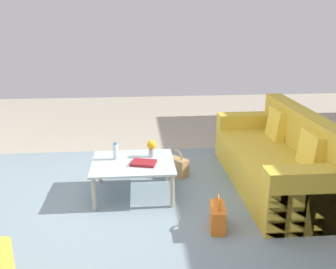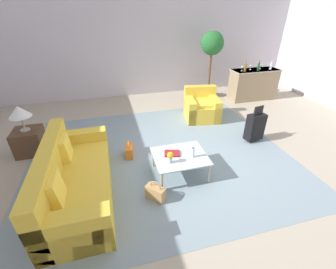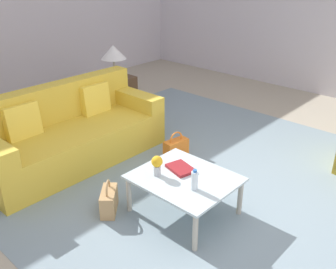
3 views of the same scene
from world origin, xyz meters
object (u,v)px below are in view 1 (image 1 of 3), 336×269
object	(u,v)px
couch	(281,161)
handbag_orange	(218,217)
coffee_table	(133,166)
flower_vase	(151,147)
handbag_tan	(176,166)
coffee_table_book	(144,163)
water_bottle	(115,152)

from	to	relation	value
couch	handbag_orange	xyz separation A→B (m)	(0.98, 0.91, -0.18)
coffee_table	handbag_orange	xyz separation A→B (m)	(-0.82, 0.81, -0.23)
couch	coffee_table	bearing A→B (deg)	3.18
flower_vase	handbag_tan	size ratio (longest dim) A/B	0.57
couch	coffee_table_book	xyz separation A→B (m)	(1.68, 0.18, 0.11)
couch	coffee_table	distance (m)	1.80
flower_vase	handbag_orange	distance (m)	1.20
coffee_table_book	handbag_orange	xyz separation A→B (m)	(-0.70, 0.73, -0.29)
handbag_orange	handbag_tan	world-z (taller)	same
couch	water_bottle	size ratio (longest dim) A/B	11.16
couch	flower_vase	bearing A→B (deg)	-1.81
coffee_table	handbag_orange	bearing A→B (deg)	135.38
coffee_table_book	flower_vase	size ratio (longest dim) A/B	1.33
handbag_tan	coffee_table	bearing A→B (deg)	41.61
flower_vase	handbag_tan	xyz separation A→B (m)	(-0.34, -0.34, -0.40)
coffee_table_book	flower_vase	world-z (taller)	flower_vase
coffee_table	coffee_table_book	bearing A→B (deg)	146.31
handbag_orange	handbag_tan	distance (m)	1.33
coffee_table	flower_vase	distance (m)	0.32
couch	water_bottle	bearing A→B (deg)	-0.00
couch	flower_vase	size ratio (longest dim) A/B	11.11
couch	handbag_tan	distance (m)	1.32
coffee_table	handbag_tan	bearing A→B (deg)	-138.39
couch	water_bottle	world-z (taller)	couch
coffee_table_book	water_bottle	bearing A→B (deg)	-14.95
couch	handbag_orange	world-z (taller)	couch
flower_vase	handbag_tan	distance (m)	0.63
couch	flower_vase	xyz separation A→B (m)	(1.58, -0.05, 0.22)
couch	coffee_table	xyz separation A→B (m)	(1.80, 0.10, 0.05)
couch	handbag_tan	xyz separation A→B (m)	(1.24, -0.39, -0.18)
water_bottle	coffee_table_book	distance (m)	0.38
couch	handbag_tan	bearing A→B (deg)	-17.64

